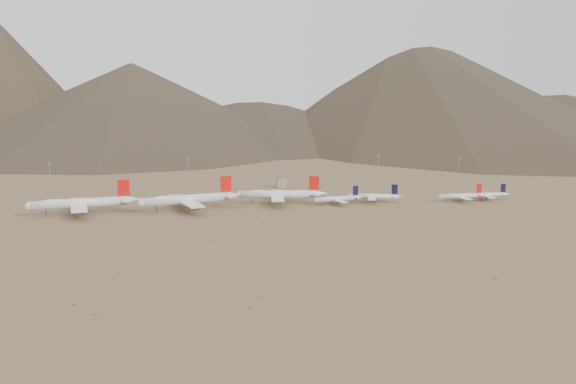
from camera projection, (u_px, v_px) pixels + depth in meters
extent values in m
plane|color=olive|center=(266.00, 214.00, 381.40)|extent=(3000.00, 3000.00, 0.00)
cylinder|color=white|center=(80.00, 203.00, 380.67)|extent=(62.47, 18.87, 6.45)
sphere|color=white|center=(30.00, 206.00, 369.35)|extent=(6.32, 6.32, 6.32)
cone|color=white|center=(133.00, 199.00, 393.28)|extent=(12.18, 7.95, 5.81)
cube|color=white|center=(78.00, 205.00, 380.37)|extent=(21.29, 58.08, 0.81)
cube|color=white|center=(126.00, 200.00, 391.44)|extent=(9.88, 22.44, 0.39)
cube|color=red|center=(123.00, 188.00, 389.69)|extent=(8.07, 2.20, 11.45)
cylinder|color=black|center=(46.00, 213.00, 373.59)|extent=(0.42, 0.42, 4.37)
cylinder|color=black|center=(83.00, 210.00, 383.45)|extent=(0.52, 0.52, 4.37)
cylinder|color=black|center=(83.00, 211.00, 380.49)|extent=(0.52, 0.52, 4.37)
ellipsoid|color=white|center=(54.00, 202.00, 374.51)|extent=(20.55, 8.76, 3.87)
cylinder|color=slate|center=(78.00, 204.00, 391.14)|extent=(6.70, 4.10, 2.90)
cylinder|color=slate|center=(79.00, 210.00, 370.10)|extent=(6.70, 4.10, 2.90)
cylinder|color=slate|center=(78.00, 202.00, 400.60)|extent=(6.70, 4.10, 2.90)
cylinder|color=slate|center=(79.00, 213.00, 360.63)|extent=(6.70, 4.10, 2.90)
cylinder|color=white|center=(187.00, 199.00, 395.45)|extent=(62.26, 24.54, 6.52)
sphere|color=white|center=(142.00, 203.00, 381.40)|extent=(6.39, 6.39, 6.39)
cone|color=white|center=(234.00, 195.00, 411.12)|extent=(12.57, 8.91, 5.87)
cube|color=white|center=(186.00, 201.00, 395.04)|extent=(26.44, 58.26, 0.81)
cube|color=white|center=(228.00, 195.00, 408.84)|extent=(11.81, 22.67, 0.39)
cube|color=red|center=(226.00, 184.00, 406.97)|extent=(8.02, 2.94, 11.56)
cylinder|color=black|center=(157.00, 210.00, 386.47)|extent=(0.42, 0.42, 4.42)
cylinder|color=black|center=(189.00, 206.00, 398.31)|extent=(0.53, 0.53, 4.42)
cylinder|color=black|center=(190.00, 207.00, 395.43)|extent=(0.53, 0.53, 4.42)
ellipsoid|color=white|center=(164.00, 199.00, 387.87)|extent=(20.74, 10.54, 3.91)
cylinder|color=slate|center=(181.00, 201.00, 405.49)|extent=(6.89, 4.64, 2.93)
cylinder|color=slate|center=(191.00, 206.00, 385.10)|extent=(6.89, 4.64, 2.93)
cylinder|color=slate|center=(177.00, 198.00, 414.67)|extent=(6.89, 4.64, 2.93)
cylinder|color=slate|center=(195.00, 208.00, 375.93)|extent=(6.89, 4.64, 2.93)
cylinder|color=white|center=(279.00, 194.00, 421.49)|extent=(58.13, 13.34, 5.98)
sphere|color=white|center=(240.00, 195.00, 420.20)|extent=(5.86, 5.86, 5.86)
cone|color=white|center=(322.00, 193.00, 422.86)|extent=(11.01, 6.67, 5.38)
cube|color=white|center=(277.00, 195.00, 421.58)|extent=(15.97, 53.77, 0.75)
cube|color=white|center=(315.00, 193.00, 422.63)|extent=(7.74, 20.65, 0.36)
cube|color=red|center=(314.00, 183.00, 421.38)|extent=(7.53, 1.50, 10.60)
cylinder|color=black|center=(252.00, 201.00, 421.37)|extent=(0.39, 0.39, 4.05)
cylinder|color=black|center=(280.00, 201.00, 423.80)|extent=(0.48, 0.48, 4.05)
cylinder|color=black|center=(280.00, 201.00, 420.85)|extent=(0.48, 0.48, 4.05)
ellipsoid|color=white|center=(259.00, 192.00, 420.56)|extent=(18.93, 6.82, 3.59)
cylinder|color=slate|center=(277.00, 195.00, 432.27)|extent=(6.08, 3.41, 2.69)
cylinder|color=slate|center=(278.00, 200.00, 411.35)|extent=(6.08, 3.41, 2.69)
cylinder|color=slate|center=(277.00, 193.00, 441.69)|extent=(6.08, 3.41, 2.69)
cylinder|color=slate|center=(278.00, 202.00, 401.93)|extent=(6.08, 3.41, 2.69)
cylinder|color=white|center=(337.00, 199.00, 418.08)|extent=(33.42, 9.93, 3.62)
sphere|color=white|center=(317.00, 200.00, 412.19)|extent=(3.55, 3.55, 3.55)
cone|color=white|center=(359.00, 197.00, 424.64)|extent=(6.51, 4.35, 3.26)
cube|color=white|center=(336.00, 200.00, 417.93)|extent=(10.70, 29.07, 0.45)
cube|color=white|center=(356.00, 197.00, 423.68)|extent=(5.02, 11.23, 0.22)
cube|color=black|center=(356.00, 191.00, 422.66)|extent=(4.32, 1.15, 7.14)
cylinder|color=black|center=(323.00, 204.00, 414.43)|extent=(0.38, 0.38, 2.48)
cylinder|color=black|center=(337.00, 203.00, 419.63)|extent=(0.48, 0.48, 2.48)
cylinder|color=black|center=(338.00, 203.00, 417.96)|extent=(0.48, 0.48, 2.48)
cylinder|color=slate|center=(332.00, 199.00, 425.45)|extent=(3.58, 2.24, 1.63)
cylinder|color=slate|center=(341.00, 202.00, 410.69)|extent=(3.58, 2.24, 1.63)
cylinder|color=white|center=(373.00, 196.00, 428.40)|extent=(34.41, 15.20, 3.81)
sphere|color=white|center=(350.00, 196.00, 431.21)|extent=(3.74, 3.74, 3.74)
cone|color=white|center=(399.00, 196.00, 425.20)|extent=(7.10, 5.33, 3.43)
cube|color=white|center=(372.00, 197.00, 428.60)|extent=(15.25, 30.27, 0.48)
cube|color=white|center=(395.00, 196.00, 425.63)|extent=(6.76, 11.84, 0.23)
cube|color=black|center=(395.00, 189.00, 424.92)|extent=(4.42, 1.83, 7.53)
cylinder|color=black|center=(357.00, 200.00, 430.87)|extent=(0.40, 0.40, 2.61)
cylinder|color=black|center=(374.00, 200.00, 429.71)|extent=(0.50, 0.50, 2.61)
cylinder|color=black|center=(374.00, 201.00, 427.86)|extent=(0.50, 0.50, 2.61)
cylinder|color=slate|center=(372.00, 196.00, 436.96)|extent=(3.88, 2.78, 1.72)
cylinder|color=slate|center=(372.00, 200.00, 420.53)|extent=(3.88, 2.78, 1.72)
cylinder|color=white|center=(461.00, 196.00, 431.01)|extent=(33.35, 4.96, 3.61)
sphere|color=white|center=(441.00, 197.00, 427.52)|extent=(3.54, 3.54, 3.54)
cone|color=white|center=(483.00, 195.00, 434.88)|extent=(6.11, 3.49, 3.25)
cube|color=white|center=(460.00, 197.00, 430.96)|extent=(6.48, 28.67, 0.45)
cube|color=white|center=(480.00, 195.00, 434.31)|extent=(3.43, 10.94, 0.22)
cube|color=red|center=(479.00, 188.00, 433.39)|extent=(4.33, 0.50, 7.12)
cylinder|color=black|center=(447.00, 200.00, 429.04)|extent=(0.38, 0.38, 2.47)
cylinder|color=black|center=(461.00, 200.00, 432.50)|extent=(0.47, 0.47, 2.47)
cylinder|color=black|center=(462.00, 200.00, 430.75)|extent=(0.47, 0.47, 2.47)
cylinder|color=slate|center=(455.00, 196.00, 438.79)|extent=(3.39, 1.76, 1.62)
cylinder|color=slate|center=(465.00, 200.00, 423.40)|extent=(3.39, 1.76, 1.62)
cylinder|color=white|center=(486.00, 195.00, 438.59)|extent=(31.16, 4.98, 3.37)
sphere|color=white|center=(467.00, 195.00, 436.73)|extent=(3.30, 3.30, 3.30)
cone|color=white|center=(507.00, 194.00, 440.63)|extent=(5.73, 3.32, 3.03)
cube|color=white|center=(485.00, 195.00, 438.59)|extent=(6.34, 26.82, 0.42)
cube|color=white|center=(504.00, 194.00, 440.32)|extent=(3.32, 10.24, 0.20)
cube|color=black|center=(503.00, 188.00, 439.51)|extent=(4.04, 0.51, 6.65)
cylinder|color=black|center=(472.00, 199.00, 437.73)|extent=(0.35, 0.35, 2.30)
cylinder|color=black|center=(486.00, 198.00, 439.93)|extent=(0.44, 0.44, 2.30)
cylinder|color=black|center=(487.00, 198.00, 438.28)|extent=(0.44, 0.44, 2.30)
cylinder|color=slate|center=(480.00, 195.00, 446.02)|extent=(3.18, 1.68, 1.52)
cylinder|color=slate|center=(489.00, 198.00, 431.42)|extent=(3.18, 1.68, 1.52)
cube|color=tan|center=(281.00, 183.00, 502.64)|extent=(8.00, 8.00, 8.00)
cube|color=slate|center=(281.00, 176.00, 501.71)|extent=(6.00, 6.00, 4.00)
cylinder|color=gray|center=(50.00, 178.00, 469.80)|extent=(0.50, 0.50, 25.00)
cube|color=gray|center=(49.00, 163.00, 467.81)|extent=(2.00, 0.60, 0.80)
cylinder|color=gray|center=(188.00, 173.00, 503.32)|extent=(0.50, 0.50, 25.00)
cube|color=gray|center=(187.00, 159.00, 501.33)|extent=(2.00, 0.60, 0.80)
cylinder|color=gray|center=(281.00, 175.00, 493.65)|extent=(0.50, 0.50, 25.00)
cube|color=gray|center=(281.00, 160.00, 491.65)|extent=(2.00, 0.60, 0.80)
cylinder|color=gray|center=(378.00, 169.00, 537.44)|extent=(0.50, 0.50, 25.00)
cube|color=gray|center=(379.00, 156.00, 535.44)|extent=(2.00, 0.60, 0.80)
cylinder|color=gray|center=(459.00, 170.00, 527.90)|extent=(0.50, 0.50, 25.00)
cube|color=gray|center=(459.00, 157.00, 525.90)|extent=(2.00, 0.60, 0.80)
ellipsoid|color=olive|center=(496.00, 279.00, 239.90)|extent=(1.02, 1.02, 0.54)
ellipsoid|color=olive|center=(264.00, 297.00, 218.15)|extent=(0.87, 0.87, 0.49)
ellipsoid|color=olive|center=(329.00, 219.00, 365.58)|extent=(1.03, 1.03, 0.57)
ellipsoid|color=olive|center=(257.00, 217.00, 369.28)|extent=(1.04, 1.04, 0.64)
ellipsoid|color=olive|center=(119.00, 273.00, 248.80)|extent=(1.03, 1.03, 0.55)
ellipsoid|color=olive|center=(249.00, 307.00, 206.85)|extent=(0.89, 0.89, 0.67)
ellipsoid|color=olive|center=(214.00, 241.00, 305.89)|extent=(1.07, 1.07, 0.57)
ellipsoid|color=olive|center=(273.00, 233.00, 324.97)|extent=(0.70, 0.70, 0.41)
ellipsoid|color=olive|center=(400.00, 217.00, 370.96)|extent=(0.88, 0.88, 0.63)
ellipsoid|color=olive|center=(350.00, 231.00, 330.23)|extent=(0.83, 0.83, 0.48)
ellipsoid|color=olive|center=(491.00, 220.00, 360.39)|extent=(0.80, 0.80, 0.69)
ellipsoid|color=olive|center=(551.00, 237.00, 315.14)|extent=(0.64, 0.64, 0.37)
ellipsoid|color=olive|center=(118.00, 237.00, 315.50)|extent=(0.66, 0.66, 0.35)
ellipsoid|color=olive|center=(74.00, 304.00, 209.65)|extent=(1.07, 1.07, 0.79)
ellipsoid|color=olive|center=(298.00, 225.00, 347.29)|extent=(0.77, 0.77, 0.43)
ellipsoid|color=olive|center=(575.00, 259.00, 270.21)|extent=(0.58, 0.58, 0.37)
ellipsoid|color=olive|center=(552.00, 206.00, 412.35)|extent=(1.02, 1.02, 0.54)
ellipsoid|color=olive|center=(333.00, 265.00, 260.69)|extent=(0.62, 0.62, 0.47)
ellipsoid|color=olive|center=(504.00, 244.00, 298.71)|extent=(0.88, 0.88, 0.57)
ellipsoid|color=olive|center=(548.00, 219.00, 363.93)|extent=(0.72, 0.72, 0.39)
ellipsoid|color=olive|center=(96.00, 314.00, 199.85)|extent=(1.02, 1.02, 0.75)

